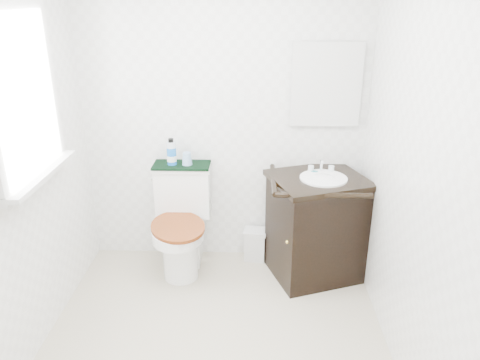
# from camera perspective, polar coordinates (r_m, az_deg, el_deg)

# --- Properties ---
(floor) EXTENTS (2.40, 2.40, 0.00)m
(floor) POSITION_cam_1_polar(r_m,az_deg,el_deg) (3.12, -3.19, -20.07)
(floor) COLOR beige
(floor) RESTS_ON ground
(wall_back) EXTENTS (2.40, 0.00, 2.40)m
(wall_back) POSITION_cam_1_polar(r_m,az_deg,el_deg) (3.63, -2.01, 7.76)
(wall_back) COLOR white
(wall_back) RESTS_ON ground
(wall_front) EXTENTS (2.40, 0.00, 2.40)m
(wall_front) POSITION_cam_1_polar(r_m,az_deg,el_deg) (1.44, -8.32, -16.31)
(wall_front) COLOR white
(wall_front) RESTS_ON ground
(wall_left) EXTENTS (0.00, 2.40, 2.40)m
(wall_left) POSITION_cam_1_polar(r_m,az_deg,el_deg) (2.81, -26.69, 1.13)
(wall_left) COLOR white
(wall_left) RESTS_ON ground
(wall_right) EXTENTS (0.00, 2.40, 2.40)m
(wall_right) POSITION_cam_1_polar(r_m,az_deg,el_deg) (2.62, 20.93, 0.66)
(wall_right) COLOR white
(wall_right) RESTS_ON ground
(window) EXTENTS (0.02, 0.70, 0.90)m
(window) POSITION_cam_1_polar(r_m,az_deg,el_deg) (2.92, -25.13, 9.31)
(window) COLOR white
(window) RESTS_ON wall_left
(mirror) EXTENTS (0.50, 0.02, 0.60)m
(mirror) POSITION_cam_1_polar(r_m,az_deg,el_deg) (3.58, 10.47, 11.32)
(mirror) COLOR silver
(mirror) RESTS_ON wall_back
(toilet) EXTENTS (0.51, 0.68, 0.83)m
(toilet) POSITION_cam_1_polar(r_m,az_deg,el_deg) (3.74, -7.08, -5.68)
(toilet) COLOR white
(toilet) RESTS_ON floor
(vanity) EXTENTS (0.82, 0.76, 0.92)m
(vanity) POSITION_cam_1_polar(r_m,az_deg,el_deg) (3.65, 9.22, -5.38)
(vanity) COLOR black
(vanity) RESTS_ON floor
(trash_bin) EXTENTS (0.21, 0.17, 0.27)m
(trash_bin) POSITION_cam_1_polar(r_m,az_deg,el_deg) (3.93, 1.85, -7.82)
(trash_bin) COLOR silver
(trash_bin) RESTS_ON floor
(towel) EXTENTS (0.44, 0.22, 0.02)m
(towel) POSITION_cam_1_polar(r_m,az_deg,el_deg) (3.67, -7.14, 1.82)
(towel) COLOR black
(towel) RESTS_ON toilet
(mouthwash_bottle) EXTENTS (0.07, 0.07, 0.21)m
(mouthwash_bottle) POSITION_cam_1_polar(r_m,az_deg,el_deg) (3.63, -8.35, 3.31)
(mouthwash_bottle) COLOR blue
(mouthwash_bottle) RESTS_ON towel
(cup) EXTENTS (0.08, 0.08, 0.10)m
(cup) POSITION_cam_1_polar(r_m,az_deg,el_deg) (3.63, -6.48, 2.62)
(cup) COLOR #7EA6CE
(cup) RESTS_ON towel
(soap_bar) EXTENTS (0.07, 0.04, 0.02)m
(soap_bar) POSITION_cam_1_polar(r_m,az_deg,el_deg) (3.57, 9.07, 1.01)
(soap_bar) COLOR #19707B
(soap_bar) RESTS_ON vanity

